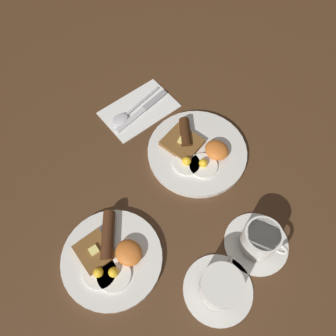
% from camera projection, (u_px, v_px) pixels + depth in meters
% --- Properties ---
extents(ground_plane, '(3.00, 3.00, 0.00)m').
position_uv_depth(ground_plane, '(197.00, 153.00, 0.91)').
color(ground_plane, '#4C301C').
extents(breakfast_plate_near, '(0.27, 0.27, 0.04)m').
position_uv_depth(breakfast_plate_near, '(197.00, 151.00, 0.90)').
color(breakfast_plate_near, silver).
rests_on(breakfast_plate_near, ground_plane).
extents(breakfast_plate_far, '(0.24, 0.24, 0.04)m').
position_uv_depth(breakfast_plate_far, '(112.00, 257.00, 0.76)').
color(breakfast_plate_far, silver).
rests_on(breakfast_plate_far, ground_plane).
extents(teacup_near, '(0.15, 0.15, 0.08)m').
position_uv_depth(teacup_near, '(260.00, 240.00, 0.75)').
color(teacup_near, silver).
rests_on(teacup_near, ground_plane).
extents(teacup_far, '(0.16, 0.16, 0.08)m').
position_uv_depth(teacup_far, '(220.00, 287.00, 0.70)').
color(teacup_far, silver).
rests_on(teacup_far, ground_plane).
extents(napkin, '(0.15, 0.22, 0.01)m').
position_uv_depth(napkin, '(139.00, 109.00, 0.98)').
color(napkin, white).
rests_on(napkin, ground_plane).
extents(knife, '(0.03, 0.20, 0.01)m').
position_uv_depth(knife, '(144.00, 108.00, 0.97)').
color(knife, silver).
rests_on(knife, napkin).
extents(spoon, '(0.04, 0.19, 0.01)m').
position_uv_depth(spoon, '(125.00, 116.00, 0.96)').
color(spoon, silver).
rests_on(spoon, napkin).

